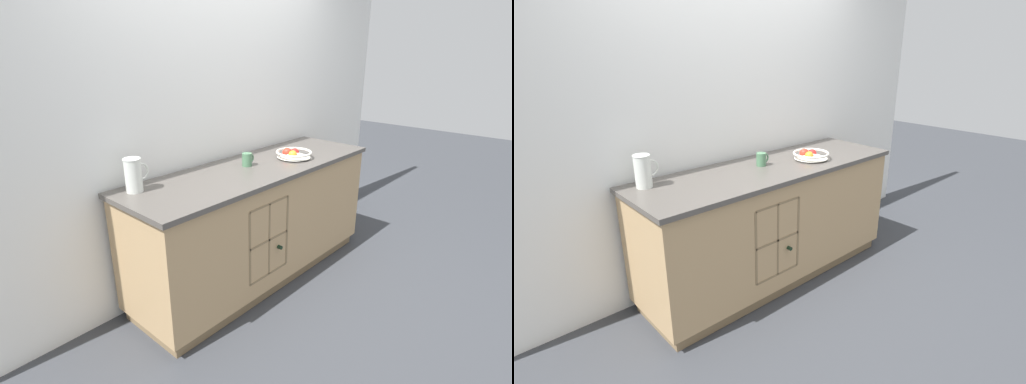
# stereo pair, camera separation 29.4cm
# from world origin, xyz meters

# --- Properties ---
(ground_plane) EXTENTS (14.00, 14.00, 0.00)m
(ground_plane) POSITION_xyz_m (0.00, 0.00, 0.00)
(ground_plane) COLOR #383A3F
(back_wall) EXTENTS (4.52, 0.06, 2.55)m
(back_wall) POSITION_xyz_m (0.00, 0.38, 1.27)
(back_wall) COLOR white
(back_wall) RESTS_ON ground_plane
(kitchen_island) EXTENTS (2.16, 0.68, 0.93)m
(kitchen_island) POSITION_xyz_m (-0.00, -0.00, 0.47)
(kitchen_island) COLOR olive
(kitchen_island) RESTS_ON ground_plane
(fruit_bowl) EXTENTS (0.29, 0.29, 0.08)m
(fruit_bowl) POSITION_xyz_m (0.37, -0.07, 0.97)
(fruit_bowl) COLOR silver
(fruit_bowl) RESTS_ON kitchen_island
(white_pitcher) EXTENTS (0.17, 0.11, 0.22)m
(white_pitcher) POSITION_xyz_m (-0.91, 0.19, 1.05)
(white_pitcher) COLOR silver
(white_pitcher) RESTS_ON kitchen_island
(ceramic_mug) EXTENTS (0.11, 0.07, 0.10)m
(ceramic_mug) POSITION_xyz_m (-0.03, 0.06, 0.98)
(ceramic_mug) COLOR #4C7A56
(ceramic_mug) RESTS_ON kitchen_island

